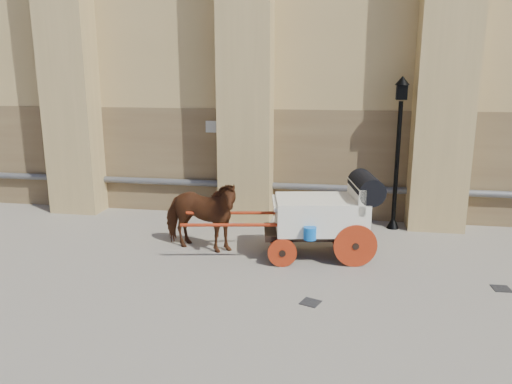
# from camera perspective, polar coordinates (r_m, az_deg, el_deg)

# --- Properties ---
(ground) EXTENTS (90.00, 90.00, 0.00)m
(ground) POSITION_cam_1_polar(r_m,az_deg,el_deg) (10.45, 0.61, -8.87)
(ground) COLOR gray
(ground) RESTS_ON ground
(horse) EXTENTS (2.13, 1.29, 1.68)m
(horse) POSITION_cam_1_polar(r_m,az_deg,el_deg) (11.34, -6.44, -2.64)
(horse) COLOR #5E2C14
(horse) RESTS_ON ground
(carriage) EXTENTS (4.38, 1.86, 1.86)m
(carriage) POSITION_cam_1_polar(r_m,az_deg,el_deg) (10.99, 8.13, -2.33)
(carriage) COLOR black
(carriage) RESTS_ON ground
(street_lamp) EXTENTS (0.36, 0.36, 3.89)m
(street_lamp) POSITION_cam_1_polar(r_m,az_deg,el_deg) (13.13, 15.91, 4.71)
(street_lamp) COLOR black
(street_lamp) RESTS_ON ground
(drain_grate_near) EXTENTS (0.41, 0.41, 0.01)m
(drain_grate_near) POSITION_cam_1_polar(r_m,az_deg,el_deg) (9.11, 6.24, -12.44)
(drain_grate_near) COLOR black
(drain_grate_near) RESTS_ON ground
(drain_grate_far) EXTENTS (0.34, 0.34, 0.01)m
(drain_grate_far) POSITION_cam_1_polar(r_m,az_deg,el_deg) (10.65, 26.24, -9.87)
(drain_grate_far) COLOR black
(drain_grate_far) RESTS_ON ground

